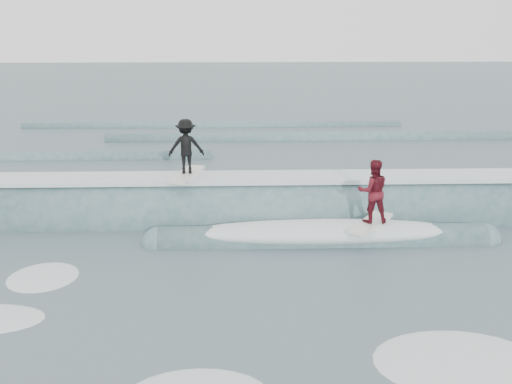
{
  "coord_description": "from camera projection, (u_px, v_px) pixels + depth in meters",
  "views": [
    {
      "loc": [
        -0.53,
        -11.03,
        5.79
      ],
      "look_at": [
        0.0,
        4.79,
        1.1
      ],
      "focal_mm": 40.0,
      "sensor_mm": 36.0,
      "label": 1
    }
  ],
  "objects": [
    {
      "name": "surfer_black",
      "position": [
        186.0,
        149.0,
        17.1
      ],
      "size": [
        1.11,
        2.07,
        1.75
      ],
      "color": "silver",
      "rests_on": "ground"
    },
    {
      "name": "far_swells",
      "position": [
        188.0,
        142.0,
        29.05
      ],
      "size": [
        38.4,
        8.65,
        0.8
      ],
      "color": "#375C5C",
      "rests_on": "ground"
    },
    {
      "name": "ground",
      "position": [
        263.0,
        304.0,
        12.23
      ],
      "size": [
        160.0,
        160.0,
        0.0
      ],
      "primitive_type": "plane",
      "color": "#395054",
      "rests_on": "ground"
    },
    {
      "name": "whitewater",
      "position": [
        271.0,
        325.0,
        11.4
      ],
      "size": [
        15.71,
        6.51,
        0.1
      ],
      "color": "white",
      "rests_on": "ground"
    },
    {
      "name": "surfer_red",
      "position": [
        373.0,
        194.0,
        15.39
      ],
      "size": [
        1.58,
        1.96,
        1.84
      ],
      "color": "silver",
      "rests_on": "ground"
    },
    {
      "name": "breaking_wave",
      "position": [
        261.0,
        218.0,
        17.58
      ],
      "size": [
        24.28,
        4.04,
        2.52
      ],
      "color": "#375C5C",
      "rests_on": "ground"
    }
  ]
}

